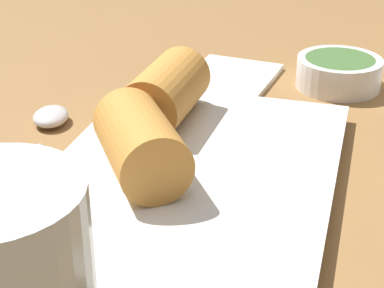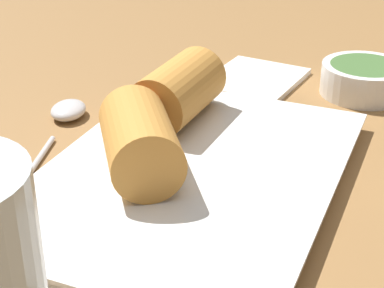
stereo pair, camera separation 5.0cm
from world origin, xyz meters
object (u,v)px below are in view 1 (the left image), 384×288
serving_plate (192,177)px  napkin (231,77)px  spoon (48,123)px  dipping_bowl_near (339,71)px

serving_plate → napkin: size_ratio=2.69×
serving_plate → spoon: same height
serving_plate → dipping_bowl_near: bearing=159.0°
dipping_bowl_near → spoon: dipping_bowl_near is taller
serving_plate → napkin: (-22.84, -2.19, -0.46)cm
dipping_bowl_near → spoon: (18.02, -24.66, -1.06)cm
dipping_bowl_near → serving_plate: bearing=-21.0°
dipping_bowl_near → napkin: bearing=-84.5°
serving_plate → napkin: bearing=-174.5°
spoon → dipping_bowl_near: bearing=126.2°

